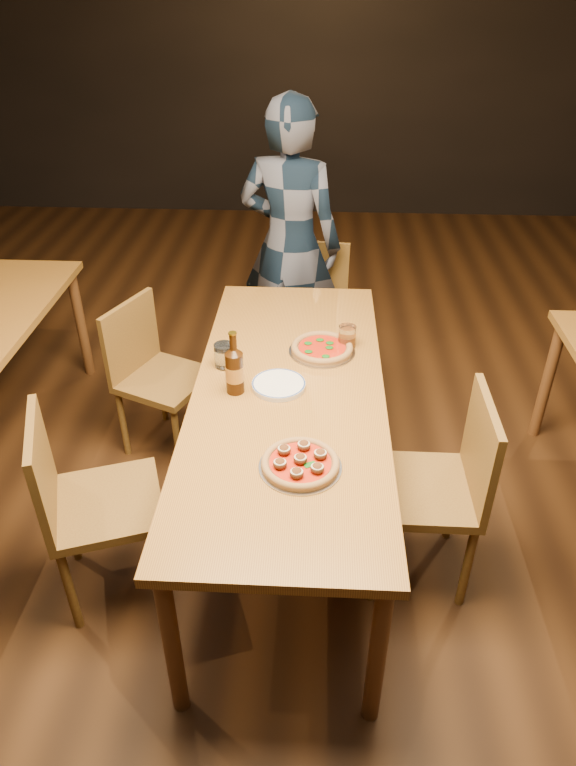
{
  "coord_description": "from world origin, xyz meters",
  "views": [
    {
      "loc": [
        0.11,
        -2.2,
        2.26
      ],
      "look_at": [
        0.0,
        -0.05,
        0.82
      ],
      "focal_mm": 30.0,
      "sensor_mm": 36.0,
      "label": 1
    }
  ],
  "objects_px": {
    "chair_end": "(311,314)",
    "diner": "(290,245)",
    "chair_main_e": "(422,488)",
    "plate_stack": "(279,385)",
    "pizza_meatball": "(300,463)",
    "table_main": "(289,404)",
    "beer_bottle": "(235,371)",
    "chair_main_nw": "(106,502)",
    "water_glass": "(224,355)",
    "chair_main_sw": "(165,379)",
    "pizza_margherita": "(322,348)",
    "amber_glass": "(347,336)"
  },
  "relations": [
    {
      "from": "pizza_meatball",
      "to": "plate_stack",
      "type": "xyz_separation_m",
      "value": [
        -0.11,
        0.5,
        -0.01
      ]
    },
    {
      "from": "chair_main_sw",
      "to": "beer_bottle",
      "type": "relative_size",
      "value": 3.18
    },
    {
      "from": "chair_main_nw",
      "to": "pizza_meatball",
      "type": "relative_size",
      "value": 3.1
    },
    {
      "from": "chair_end",
      "to": "chair_main_nw",
      "type": "bearing_deg",
      "value": -107.1
    },
    {
      "from": "table_main",
      "to": "diner",
      "type": "distance_m",
      "value": 1.39
    },
    {
      "from": "pizza_meatball",
      "to": "diner",
      "type": "distance_m",
      "value": 1.87
    },
    {
      "from": "table_main",
      "to": "chair_main_nw",
      "type": "height_order",
      "value": "chair_main_nw"
    },
    {
      "from": "amber_glass",
      "to": "diner",
      "type": "relative_size",
      "value": 0.06
    },
    {
      "from": "chair_main_nw",
      "to": "chair_main_sw",
      "type": "distance_m",
      "value": 0.94
    },
    {
      "from": "pizza_margherita",
      "to": "water_glass",
      "type": "relative_size",
      "value": 2.81
    },
    {
      "from": "table_main",
      "to": "pizza_margherita",
      "type": "distance_m",
      "value": 0.36
    },
    {
      "from": "table_main",
      "to": "chair_main_e",
      "type": "xyz_separation_m",
      "value": [
        0.56,
        -0.26,
        -0.21
      ]
    },
    {
      "from": "table_main",
      "to": "amber_glass",
      "type": "xyz_separation_m",
      "value": [
        0.25,
        0.38,
        0.12
      ]
    },
    {
      "from": "table_main",
      "to": "beer_bottle",
      "type": "relative_size",
      "value": 7.34
    },
    {
      "from": "chair_main_e",
      "to": "chair_end",
      "type": "relative_size",
      "value": 1.07
    },
    {
      "from": "chair_main_nw",
      "to": "chair_main_sw",
      "type": "xyz_separation_m",
      "value": [
        0.03,
        0.94,
        -0.03
      ]
    },
    {
      "from": "chair_end",
      "to": "pizza_meatball",
      "type": "relative_size",
      "value": 2.92
    },
    {
      "from": "chair_main_sw",
      "to": "table_main",
      "type": "bearing_deg",
      "value": -104.93
    },
    {
      "from": "chair_main_nw",
      "to": "chair_end",
      "type": "relative_size",
      "value": 1.06
    },
    {
      "from": "table_main",
      "to": "plate_stack",
      "type": "xyz_separation_m",
      "value": [
        -0.04,
        0.02,
        0.08
      ]
    },
    {
      "from": "chair_main_e",
      "to": "water_glass",
      "type": "distance_m",
      "value": 1.01
    },
    {
      "from": "beer_bottle",
      "to": "chair_main_e",
      "type": "bearing_deg",
      "value": -17.06
    },
    {
      "from": "pizza_meatball",
      "to": "chair_main_nw",
      "type": "bearing_deg",
      "value": 173.91
    },
    {
      "from": "chair_end",
      "to": "beer_bottle",
      "type": "xyz_separation_m",
      "value": [
        -0.29,
        -1.33,
        0.42
      ]
    },
    {
      "from": "chair_main_e",
      "to": "diner",
      "type": "xyz_separation_m",
      "value": [
        -0.62,
        1.64,
        0.38
      ]
    },
    {
      "from": "chair_main_e",
      "to": "chair_end",
      "type": "bearing_deg",
      "value": -162.61
    },
    {
      "from": "pizza_meatball",
      "to": "water_glass",
      "type": "height_order",
      "value": "water_glass"
    },
    {
      "from": "chair_main_sw",
      "to": "beer_bottle",
      "type": "height_order",
      "value": "beer_bottle"
    },
    {
      "from": "chair_end",
      "to": "chair_main_sw",
      "type": "bearing_deg",
      "value": -126.6
    },
    {
      "from": "chair_end",
      "to": "diner",
      "type": "relative_size",
      "value": 0.51
    },
    {
      "from": "plate_stack",
      "to": "water_glass",
      "type": "bearing_deg",
      "value": 147.83
    },
    {
      "from": "pizza_margherita",
      "to": "beer_bottle",
      "type": "relative_size",
      "value": 1.11
    },
    {
      "from": "chair_main_sw",
      "to": "diner",
      "type": "relative_size",
      "value": 0.51
    },
    {
      "from": "chair_main_e",
      "to": "beer_bottle",
      "type": "relative_size",
      "value": 3.41
    },
    {
      "from": "chair_main_nw",
      "to": "water_glass",
      "type": "bearing_deg",
      "value": -54.74
    },
    {
      "from": "table_main",
      "to": "pizza_margherita",
      "type": "height_order",
      "value": "pizza_margherita"
    },
    {
      "from": "chair_end",
      "to": "plate_stack",
      "type": "distance_m",
      "value": 1.33
    },
    {
      "from": "chair_main_e",
      "to": "water_glass",
      "type": "relative_size",
      "value": 8.6
    },
    {
      "from": "chair_main_e",
      "to": "chair_end",
      "type": "height_order",
      "value": "chair_main_e"
    },
    {
      "from": "water_glass",
      "to": "chair_main_sw",
      "type": "bearing_deg",
      "value": 136.75
    },
    {
      "from": "beer_bottle",
      "to": "diner",
      "type": "relative_size",
      "value": 0.16
    },
    {
      "from": "table_main",
      "to": "plate_stack",
      "type": "bearing_deg",
      "value": 153.46
    },
    {
      "from": "chair_main_nw",
      "to": "beer_bottle",
      "type": "bearing_deg",
      "value": -71.01
    },
    {
      "from": "chair_end",
      "to": "pizza_meatball",
      "type": "distance_m",
      "value": 1.82
    },
    {
      "from": "pizza_meatball",
      "to": "beer_bottle",
      "type": "distance_m",
      "value": 0.55
    },
    {
      "from": "chair_main_sw",
      "to": "diner",
      "type": "xyz_separation_m",
      "value": [
        0.61,
        0.85,
        0.41
      ]
    },
    {
      "from": "chair_main_e",
      "to": "plate_stack",
      "type": "relative_size",
      "value": 4.1
    },
    {
      "from": "plate_stack",
      "to": "diner",
      "type": "bearing_deg",
      "value": 90.8
    },
    {
      "from": "plate_stack",
      "to": "diner",
      "type": "height_order",
      "value": "diner"
    },
    {
      "from": "chair_main_nw",
      "to": "water_glass",
      "type": "relative_size",
      "value": 8.51
    }
  ]
}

